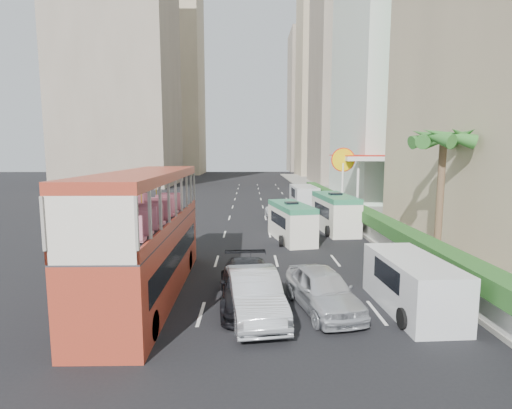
{
  "coord_description": "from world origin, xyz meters",
  "views": [
    {
      "loc": [
        -1.84,
        -15.83,
        5.85
      ],
      "look_at": [
        -1.5,
        4.0,
        3.2
      ],
      "focal_mm": 28.0,
      "sensor_mm": 36.0,
      "label": 1
    }
  ],
  "objects_px": {
    "panel_van_near": "(412,284)",
    "shell_station": "(370,183)",
    "panel_van_far": "(304,197)",
    "minibus_far": "(335,213)",
    "car_silver_lane_a": "(254,316)",
    "car_silver_lane_b": "(322,310)",
    "minibus_near": "(291,222)",
    "car_black": "(248,303)",
    "double_decker_bus": "(146,234)",
    "van_asset": "(280,219)",
    "palm_tree": "(440,201)"
  },
  "relations": [
    {
      "from": "minibus_far",
      "to": "panel_van_far",
      "type": "distance_m",
      "value": 12.16
    },
    {
      "from": "car_black",
      "to": "car_silver_lane_b",
      "type": "bearing_deg",
      "value": -16.91
    },
    {
      "from": "van_asset",
      "to": "panel_van_far",
      "type": "relative_size",
      "value": 0.77
    },
    {
      "from": "minibus_near",
      "to": "shell_station",
      "type": "height_order",
      "value": "shell_station"
    },
    {
      "from": "minibus_near",
      "to": "shell_station",
      "type": "distance_m",
      "value": 15.84
    },
    {
      "from": "panel_van_far",
      "to": "palm_tree",
      "type": "xyz_separation_m",
      "value": [
        3.95,
        -21.3,
        2.24
      ]
    },
    {
      "from": "car_black",
      "to": "minibus_near",
      "type": "bearing_deg",
      "value": 72.5
    },
    {
      "from": "car_silver_lane_a",
      "to": "car_silver_lane_b",
      "type": "xyz_separation_m",
      "value": [
        2.53,
        0.48,
        0.0
      ]
    },
    {
      "from": "panel_van_near",
      "to": "palm_tree",
      "type": "xyz_separation_m",
      "value": [
        3.65,
        5.75,
        2.4
      ]
    },
    {
      "from": "car_silver_lane_b",
      "to": "panel_van_near",
      "type": "bearing_deg",
      "value": -12.5
    },
    {
      "from": "car_silver_lane_a",
      "to": "panel_van_far",
      "type": "relative_size",
      "value": 0.87
    },
    {
      "from": "minibus_far",
      "to": "panel_van_near",
      "type": "xyz_separation_m",
      "value": [
        -0.33,
        -14.91,
        -0.36
      ]
    },
    {
      "from": "van_asset",
      "to": "shell_station",
      "type": "distance_m",
      "value": 10.68
    },
    {
      "from": "car_silver_lane_b",
      "to": "shell_station",
      "type": "distance_m",
      "value": 26.47
    },
    {
      "from": "van_asset",
      "to": "shell_station",
      "type": "xyz_separation_m",
      "value": [
        9.13,
        4.81,
        2.75
      ]
    },
    {
      "from": "car_black",
      "to": "minibus_far",
      "type": "distance_m",
      "value": 15.6
    },
    {
      "from": "panel_van_near",
      "to": "shell_station",
      "type": "relative_size",
      "value": 0.62
    },
    {
      "from": "car_silver_lane_a",
      "to": "shell_station",
      "type": "xyz_separation_m",
      "value": [
        11.66,
        25.18,
        2.75
      ]
    },
    {
      "from": "minibus_near",
      "to": "car_silver_lane_a",
      "type": "bearing_deg",
      "value": -112.91
    },
    {
      "from": "car_silver_lane_b",
      "to": "minibus_near",
      "type": "xyz_separation_m",
      "value": [
        0.07,
        11.8,
        1.21
      ]
    },
    {
      "from": "double_decker_bus",
      "to": "minibus_far",
      "type": "xyz_separation_m",
      "value": [
        10.48,
        13.15,
        -1.19
      ]
    },
    {
      "from": "minibus_near",
      "to": "panel_van_near",
      "type": "bearing_deg",
      "value": -85.8
    },
    {
      "from": "double_decker_bus",
      "to": "panel_van_near",
      "type": "bearing_deg",
      "value": -9.8
    },
    {
      "from": "car_silver_lane_a",
      "to": "palm_tree",
      "type": "bearing_deg",
      "value": 25.48
    },
    {
      "from": "panel_van_far",
      "to": "van_asset",
      "type": "bearing_deg",
      "value": -114.62
    },
    {
      "from": "panel_van_far",
      "to": "palm_tree",
      "type": "distance_m",
      "value": 21.78
    },
    {
      "from": "car_silver_lane_a",
      "to": "panel_van_far",
      "type": "distance_m",
      "value": 28.04
    },
    {
      "from": "panel_van_near",
      "to": "panel_van_far",
      "type": "distance_m",
      "value": 27.05
    },
    {
      "from": "palm_tree",
      "to": "shell_station",
      "type": "bearing_deg",
      "value": 83.4
    },
    {
      "from": "car_silver_lane_a",
      "to": "car_silver_lane_b",
      "type": "relative_size",
      "value": 1.07
    },
    {
      "from": "car_silver_lane_a",
      "to": "shell_station",
      "type": "distance_m",
      "value": 27.88
    },
    {
      "from": "palm_tree",
      "to": "van_asset",
      "type": "bearing_deg",
      "value": 116.05
    },
    {
      "from": "car_silver_lane_b",
      "to": "van_asset",
      "type": "relative_size",
      "value": 1.05
    },
    {
      "from": "minibus_near",
      "to": "minibus_far",
      "type": "relative_size",
      "value": 0.9
    },
    {
      "from": "car_black",
      "to": "shell_station",
      "type": "distance_m",
      "value": 26.95
    },
    {
      "from": "car_silver_lane_a",
      "to": "panel_van_near",
      "type": "relative_size",
      "value": 1.0
    },
    {
      "from": "shell_station",
      "to": "palm_tree",
      "type": "bearing_deg",
      "value": -96.6
    },
    {
      "from": "double_decker_bus",
      "to": "panel_van_near",
      "type": "relative_size",
      "value": 2.24
    },
    {
      "from": "panel_van_far",
      "to": "car_silver_lane_a",
      "type": "bearing_deg",
      "value": -103.18
    },
    {
      "from": "panel_van_near",
      "to": "palm_tree",
      "type": "bearing_deg",
      "value": 54.91
    },
    {
      "from": "car_black",
      "to": "palm_tree",
      "type": "bearing_deg",
      "value": 24.17
    },
    {
      "from": "car_black",
      "to": "van_asset",
      "type": "height_order",
      "value": "car_black"
    },
    {
      "from": "double_decker_bus",
      "to": "car_silver_lane_b",
      "type": "xyz_separation_m",
      "value": [
        6.87,
        -1.7,
        -2.53
      ]
    },
    {
      "from": "car_silver_lane_b",
      "to": "panel_van_near",
      "type": "relative_size",
      "value": 0.93
    },
    {
      "from": "double_decker_bus",
      "to": "car_silver_lane_a",
      "type": "bearing_deg",
      "value": -26.65
    },
    {
      "from": "double_decker_bus",
      "to": "shell_station",
      "type": "bearing_deg",
      "value": 55.18
    },
    {
      "from": "car_silver_lane_a",
      "to": "car_black",
      "type": "height_order",
      "value": "car_silver_lane_a"
    },
    {
      "from": "minibus_far",
      "to": "panel_van_far",
      "type": "xyz_separation_m",
      "value": [
        -0.63,
        12.14,
        -0.21
      ]
    },
    {
      "from": "double_decker_bus",
      "to": "car_silver_lane_a",
      "type": "height_order",
      "value": "double_decker_bus"
    },
    {
      "from": "minibus_far",
      "to": "panel_van_near",
      "type": "height_order",
      "value": "minibus_far"
    }
  ]
}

